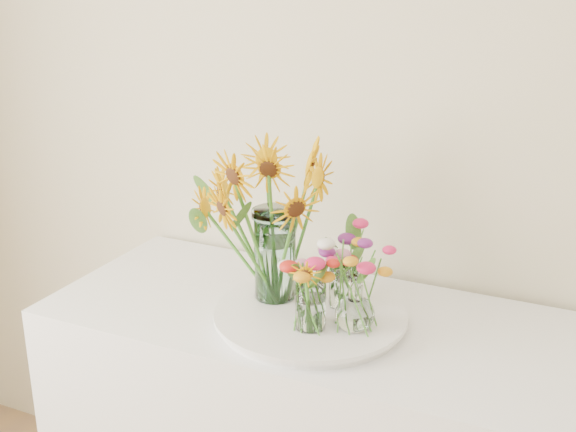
% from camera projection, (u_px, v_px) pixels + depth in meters
% --- Properties ---
extents(tray, '(0.45, 0.45, 0.02)m').
position_uv_depth(tray, '(310.00, 318.00, 1.78)').
color(tray, white).
rests_on(tray, counter).
extents(mason_jar, '(0.14, 0.14, 0.24)m').
position_uv_depth(mason_jar, '(275.00, 255.00, 1.82)').
color(mason_jar, silver).
rests_on(mason_jar, tray).
extents(sunflower_bouquet, '(0.87, 0.87, 0.43)m').
position_uv_depth(sunflower_bouquet, '(275.00, 219.00, 1.79)').
color(sunflower_bouquet, '#DD9C04').
rests_on(sunflower_bouquet, tray).
extents(small_vase_a, '(0.09, 0.09, 0.12)m').
position_uv_depth(small_vase_a, '(311.00, 306.00, 1.68)').
color(small_vase_a, white).
rests_on(small_vase_a, tray).
extents(wildflower_posy_a, '(0.19, 0.19, 0.21)m').
position_uv_depth(wildflower_posy_a, '(311.00, 288.00, 1.66)').
color(wildflower_posy_a, orange).
rests_on(wildflower_posy_a, tray).
extents(small_vase_b, '(0.10, 0.10, 0.14)m').
position_uv_depth(small_vase_b, '(355.00, 303.00, 1.68)').
color(small_vase_b, white).
rests_on(small_vase_b, tray).
extents(wildflower_posy_b, '(0.22, 0.22, 0.23)m').
position_uv_depth(wildflower_posy_b, '(356.00, 286.00, 1.66)').
color(wildflower_posy_b, orange).
rests_on(wildflower_posy_b, tray).
extents(small_vase_c, '(0.08, 0.08, 0.13)m').
position_uv_depth(small_vase_c, '(344.00, 284.00, 1.79)').
color(small_vase_c, white).
rests_on(small_vase_c, tray).
extents(wildflower_posy_c, '(0.18, 0.18, 0.22)m').
position_uv_depth(wildflower_posy_c, '(344.00, 267.00, 1.78)').
color(wildflower_posy_c, orange).
rests_on(wildflower_posy_c, tray).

